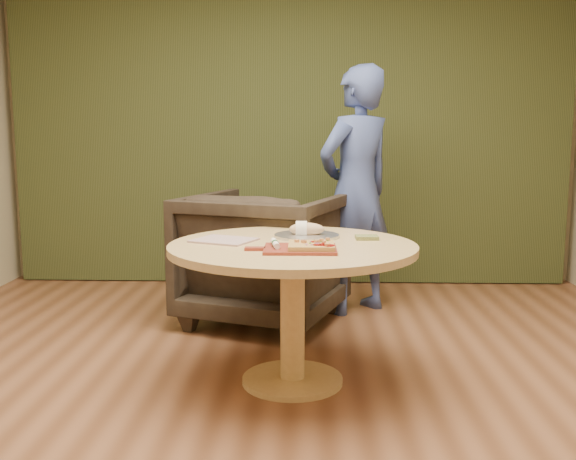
# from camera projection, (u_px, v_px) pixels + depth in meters

# --- Properties ---
(room_shell) EXTENTS (5.04, 6.04, 2.84)m
(room_shell) POSITION_uv_depth(u_px,v_px,m) (268.00, 112.00, 2.69)
(room_shell) COLOR #905939
(room_shell) RESTS_ON ground
(curtain) EXTENTS (4.80, 0.14, 2.78)m
(curtain) POSITION_uv_depth(u_px,v_px,m) (290.00, 123.00, 5.56)
(curtain) COLOR #2E3719
(curtain) RESTS_ON ground
(pedestal_table) EXTENTS (1.28, 1.28, 0.75)m
(pedestal_table) POSITION_uv_depth(u_px,v_px,m) (293.00, 270.00, 3.32)
(pedestal_table) COLOR #DEB772
(pedestal_table) RESTS_ON ground
(pizza_paddle) EXTENTS (0.45, 0.28, 0.01)m
(pizza_paddle) POSITION_uv_depth(u_px,v_px,m) (298.00, 249.00, 3.11)
(pizza_paddle) COLOR maroon
(pizza_paddle) RESTS_ON pedestal_table
(flatbread_pizza) EXTENTS (0.22, 0.22, 0.04)m
(flatbread_pizza) POSITION_uv_depth(u_px,v_px,m) (312.00, 245.00, 3.09)
(flatbread_pizza) COLOR tan
(flatbread_pizza) RESTS_ON pizza_paddle
(cutlery_roll) EXTENTS (0.06, 0.20, 0.03)m
(cutlery_roll) POSITION_uv_depth(u_px,v_px,m) (275.00, 243.00, 3.13)
(cutlery_roll) COLOR white
(cutlery_roll) RESTS_ON pizza_paddle
(newspaper) EXTENTS (0.37, 0.35, 0.01)m
(newspaper) POSITION_uv_depth(u_px,v_px,m) (224.00, 240.00, 3.38)
(newspaper) COLOR beige
(newspaper) RESTS_ON pedestal_table
(serving_tray) EXTENTS (0.36, 0.36, 0.02)m
(serving_tray) POSITION_uv_depth(u_px,v_px,m) (307.00, 236.00, 3.51)
(serving_tray) COLOR silver
(serving_tray) RESTS_ON pedestal_table
(bread_roll) EXTENTS (0.19, 0.09, 0.09)m
(bread_roll) POSITION_uv_depth(u_px,v_px,m) (305.00, 229.00, 3.51)
(bread_roll) COLOR #D9B584
(bread_roll) RESTS_ON serving_tray
(green_packet) EXTENTS (0.12, 0.10, 0.02)m
(green_packet) POSITION_uv_depth(u_px,v_px,m) (367.00, 237.00, 3.44)
(green_packet) COLOR #515B29
(green_packet) RESTS_ON pedestal_table
(armchair) EXTENTS (1.24, 1.20, 1.01)m
(armchair) POSITION_uv_depth(u_px,v_px,m) (265.00, 250.00, 4.46)
(armchair) COLOR black
(armchair) RESTS_ON ground
(person_standing) EXTENTS (0.78, 0.75, 1.80)m
(person_standing) POSITION_uv_depth(u_px,v_px,m) (356.00, 191.00, 4.67)
(person_standing) COLOR #3F5090
(person_standing) RESTS_ON ground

